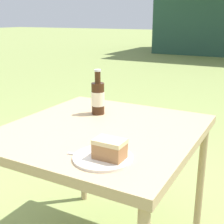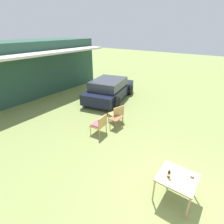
{
  "view_description": "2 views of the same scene",
  "coord_description": "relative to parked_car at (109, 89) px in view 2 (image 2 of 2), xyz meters",
  "views": [
    {
      "loc": [
        0.69,
        -1.17,
        1.21
      ],
      "look_at": [
        0.0,
        0.1,
        0.77
      ],
      "focal_mm": 50.0,
      "sensor_mm": 36.0,
      "label": 1
    },
    {
      "loc": [
        -3.47,
        -0.55,
        3.96
      ],
      "look_at": [
        1.71,
        3.2,
        0.9
      ],
      "focal_mm": 28.0,
      "sensor_mm": 36.0,
      "label": 2
    }
  ],
  "objects": [
    {
      "name": "ground_plane",
      "position": [
        -4.68,
        -5.54,
        -0.62
      ],
      "size": [
        60.0,
        60.0,
        0.0
      ],
      "primitive_type": "plane",
      "color": "olive"
    },
    {
      "name": "cabin_building",
      "position": [
        -2.73,
        5.19,
        1.04
      ],
      "size": [
        10.63,
        4.41,
        3.3
      ],
      "color": "#284C3D",
      "rests_on": "ground_plane"
    },
    {
      "name": "parked_car",
      "position": [
        0.0,
        0.0,
        0.0
      ],
      "size": [
        4.28,
        2.7,
        1.26
      ],
      "rotation": [
        0.0,
        0.0,
        0.22
      ],
      "color": "black",
      "rests_on": "ground_plane"
    },
    {
      "name": "wicker_chair_cushioned",
      "position": [
        -3.39,
        -2.02,
        -0.17
      ],
      "size": [
        0.62,
        0.54,
        0.8
      ],
      "rotation": [
        0.0,
        0.0,
        3.24
      ],
      "color": "tan",
      "rests_on": "ground_plane"
    },
    {
      "name": "wicker_chair_plain",
      "position": [
        -2.16,
        -2.03,
        -0.17
      ],
      "size": [
        0.7,
        0.64,
        0.8
      ],
      "rotation": [
        0.0,
        0.0,
        2.85
      ],
      "color": "tan",
      "rests_on": "ground_plane"
    },
    {
      "name": "garden_side_table",
      "position": [
        -2.58,
        -2.29,
        -0.23
      ],
      "size": [
        0.55,
        0.37,
        0.45
      ],
      "color": "brown",
      "rests_on": "ground_plane"
    },
    {
      "name": "patio_table",
      "position": [
        -4.68,
        -5.54,
        0.03
      ],
      "size": [
        0.86,
        0.89,
        0.72
      ],
      "color": "tan",
      "rests_on": "ground_plane"
    },
    {
      "name": "cake_on_plate",
      "position": [
        -4.49,
        -5.83,
        0.12
      ],
      "size": [
        0.22,
        0.22,
        0.08
      ],
      "color": "silver",
      "rests_on": "patio_table"
    },
    {
      "name": "cola_bottle_near",
      "position": [
        -4.81,
        -5.36,
        0.19
      ],
      "size": [
        0.07,
        0.07,
        0.24
      ],
      "color": "#381E0F",
      "rests_on": "patio_table"
    },
    {
      "name": "fork",
      "position": [
        -4.56,
        -5.84,
        0.1
      ],
      "size": [
        0.17,
        0.04,
        0.01
      ],
      "color": "silver",
      "rests_on": "patio_table"
    }
  ]
}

